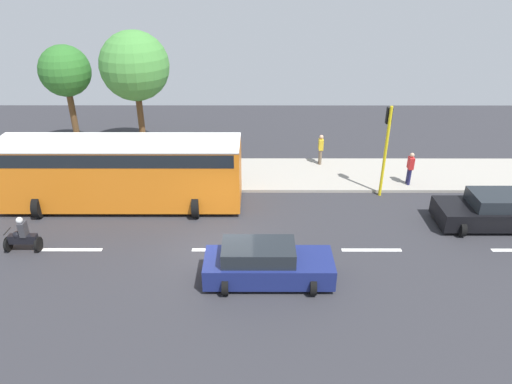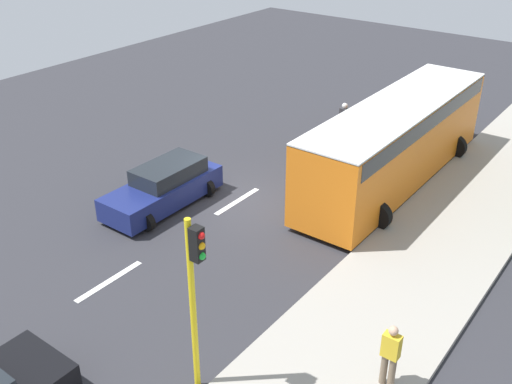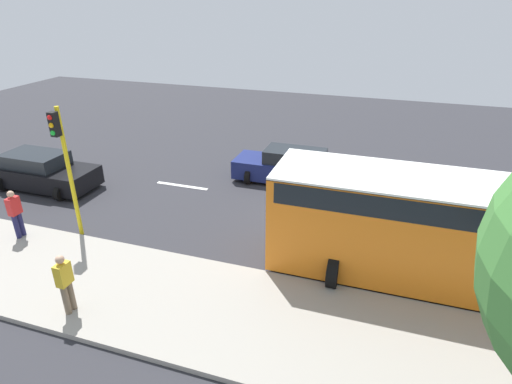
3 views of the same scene
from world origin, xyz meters
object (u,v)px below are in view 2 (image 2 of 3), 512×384
at_px(motorcycle, 344,121).
at_px(pedestrian_near_signal, 390,354).
at_px(traffic_light_corner, 195,285).
at_px(car_dark_blue, 164,187).
at_px(city_bus, 397,137).

distance_m(motorcycle, pedestrian_near_signal, 15.23).
xyz_separation_m(motorcycle, pedestrian_near_signal, (8.30, -12.76, 0.42)).
xyz_separation_m(motorcycle, traffic_light_corner, (4.88, -15.29, 2.29)).
bearing_deg(car_dark_blue, traffic_light_corner, -40.18).
xyz_separation_m(car_dark_blue, pedestrian_near_signal, (10.17, -3.18, 0.35)).
height_order(car_dark_blue, city_bus, city_bus).
bearing_deg(pedestrian_near_signal, motorcycle, 123.05).
bearing_deg(car_dark_blue, motorcycle, 78.93).
xyz_separation_m(city_bus, traffic_light_corner, (1.08, -12.29, 1.08)).
xyz_separation_m(car_dark_blue, city_bus, (5.68, 6.59, 1.13)).
distance_m(city_bus, pedestrian_near_signal, 10.78).
bearing_deg(motorcycle, city_bus, -38.22).
height_order(car_dark_blue, pedestrian_near_signal, pedestrian_near_signal).
height_order(motorcycle, pedestrian_near_signal, pedestrian_near_signal).
relative_size(car_dark_blue, motorcycle, 3.00).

